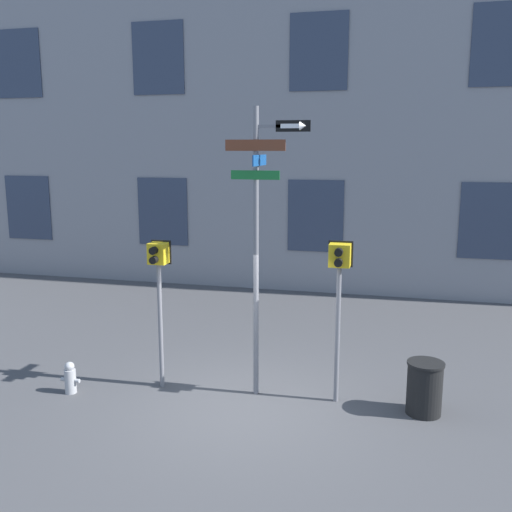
# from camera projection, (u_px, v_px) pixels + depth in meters

# --- Properties ---
(ground_plane) EXTENTS (60.00, 60.00, 0.00)m
(ground_plane) POSITION_uv_depth(u_px,v_px,m) (245.00, 407.00, 9.52)
(ground_plane) COLOR #424244
(building_facade) EXTENTS (24.00, 0.63, 13.75)m
(building_facade) POSITION_uv_depth(u_px,v_px,m) (320.00, 53.00, 16.08)
(building_facade) COLOR gray
(building_facade) RESTS_ON ground_plane
(street_sign_pole) EXTENTS (1.39, 0.88, 4.93)m
(street_sign_pole) POSITION_uv_depth(u_px,v_px,m) (260.00, 228.00, 9.48)
(street_sign_pole) COLOR slate
(street_sign_pole) RESTS_ON ground_plane
(pedestrian_signal_left) EXTENTS (0.37, 0.40, 2.67)m
(pedestrian_signal_left) POSITION_uv_depth(u_px,v_px,m) (159.00, 275.00, 9.96)
(pedestrian_signal_left) COLOR slate
(pedestrian_signal_left) RESTS_ON ground_plane
(pedestrian_signal_right) EXTENTS (0.41, 0.40, 2.76)m
(pedestrian_signal_right) POSITION_uv_depth(u_px,v_px,m) (339.00, 277.00, 9.35)
(pedestrian_signal_right) COLOR slate
(pedestrian_signal_right) RESTS_ON ground_plane
(fire_hydrant) EXTENTS (0.36, 0.20, 0.57)m
(fire_hydrant) POSITION_uv_depth(u_px,v_px,m) (70.00, 378.00, 10.04)
(fire_hydrant) COLOR #A5A5A8
(fire_hydrant) RESTS_ON ground_plane
(trash_bin) EXTENTS (0.60, 0.60, 0.88)m
(trash_bin) POSITION_uv_depth(u_px,v_px,m) (425.00, 388.00, 9.22)
(trash_bin) COLOR black
(trash_bin) RESTS_ON ground_plane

